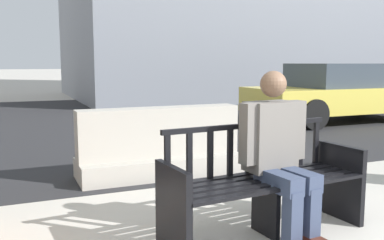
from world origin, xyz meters
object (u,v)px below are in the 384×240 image
object	(u,v)px
jersey_barrier_centre	(160,148)
car_taxi_near	(339,92)
street_bench	(264,186)
seated_person	(278,150)

from	to	relation	value
jersey_barrier_centre	car_taxi_near	distance (m)	6.25
car_taxi_near	street_bench	bearing A→B (deg)	-136.32
street_bench	car_taxi_near	xyz separation A→B (m)	(5.31, 5.07, 0.30)
street_bench	seated_person	distance (m)	0.31
seated_person	jersey_barrier_centre	distance (m)	2.16
car_taxi_near	jersey_barrier_centre	bearing A→B (deg)	-151.31
street_bench	jersey_barrier_centre	xyz separation A→B (m)	(-0.17, 2.07, -0.06)
jersey_barrier_centre	car_taxi_near	xyz separation A→B (m)	(5.48, 3.00, 0.35)
seated_person	jersey_barrier_centre	world-z (taller)	seated_person
street_bench	jersey_barrier_centre	world-z (taller)	street_bench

